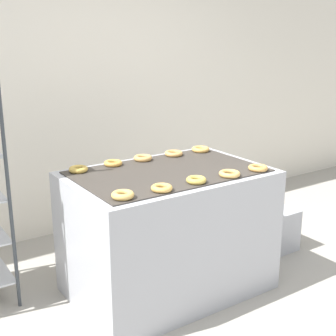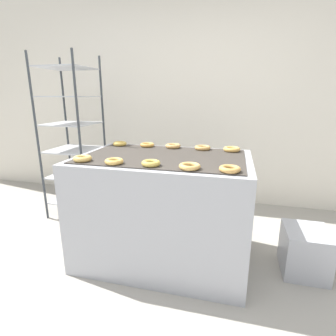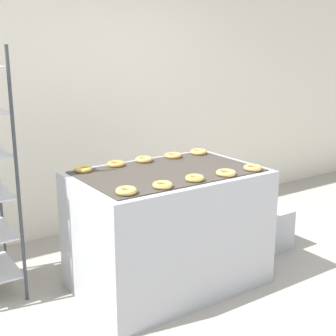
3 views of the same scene
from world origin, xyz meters
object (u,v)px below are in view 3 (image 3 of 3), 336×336
donut_near_rightmost (253,168)px  donut_far_center (144,160)px  donut_far_leftmost (83,169)px  donut_near_right (226,173)px  donut_near_leftmost (126,191)px  donut_near_left (163,185)px  donut_far_left (116,164)px  glaze_bin (267,228)px  donut_near_center (194,178)px  fryer_machine (168,229)px  donut_far_right (173,155)px  donut_far_rightmost (199,152)px

donut_near_rightmost → donut_far_center: donut_far_center is taller
donut_far_leftmost → donut_near_right: bearing=-39.6°
donut_near_leftmost → donut_near_left: (0.26, -0.01, -0.00)m
donut_far_leftmost → donut_far_left: (0.27, 0.01, -0.00)m
glaze_bin → donut_near_leftmost: size_ratio=2.75×
donut_near_center → donut_far_left: size_ratio=0.98×
donut_near_left → donut_far_center: bearing=68.4°
donut_near_right → glaze_bin: bearing=24.4°
fryer_machine → donut_near_rightmost: size_ratio=10.12×
glaze_bin → donut_near_left: bearing=-164.3°
donut_near_center → donut_far_left: donut_near_center is taller
donut_near_left → donut_near_rightmost: 0.79m
donut_far_right → donut_far_rightmost: donut_far_rightmost is taller
donut_near_left → donut_near_right: bearing=0.1°
donut_near_leftmost → donut_near_left: bearing=-3.1°
donut_near_left → donut_far_right: size_ratio=0.93×
glaze_bin → donut_near_right: bearing=-155.6°
donut_near_right → donut_far_rightmost: donut_far_rightmost is taller
glaze_bin → donut_far_left: (-1.37, 0.27, 0.73)m
donut_far_center → donut_far_right: donut_far_center is taller
fryer_machine → donut_far_left: donut_far_left is taller
glaze_bin → donut_near_left: 1.62m
glaze_bin → donut_near_rightmost: 1.03m
donut_near_center → donut_far_right: (0.27, 0.64, -0.00)m
donut_near_right → donut_far_right: 0.65m
donut_near_left → donut_far_leftmost: 0.70m
donut_near_center → donut_far_rightmost: bearing=50.2°
donut_far_rightmost → donut_near_leftmost: bearing=-149.1°
donut_far_left → donut_far_rightmost: bearing=-1.7°
donut_near_center → donut_far_center: size_ratio=0.93×
donut_near_center → donut_far_right: size_ratio=0.92×
donut_near_leftmost → donut_near_right: (0.79, -0.01, -0.00)m
glaze_bin → donut_far_rightmost: (-0.61, 0.25, 0.73)m
donut_far_center → donut_far_left: bearing=-180.0°
donut_near_center → donut_near_rightmost: bearing=-1.4°
glaze_bin → donut_far_left: 1.58m
fryer_machine → donut_near_right: bearing=-50.9°
donut_far_right → donut_far_rightmost: size_ratio=0.99×
donut_far_center → donut_far_rightmost: same height
fryer_machine → donut_far_center: size_ratio=9.94×
donut_near_left → donut_far_center: 0.71m
fryer_machine → glaze_bin: bearing=3.2°
donut_far_right → donut_near_left: bearing=-129.4°
fryer_machine → donut_near_right: 0.63m
donut_near_rightmost → donut_far_left: same height
donut_near_left → donut_far_rightmost: size_ratio=0.92×
donut_near_leftmost → donut_far_right: size_ratio=0.95×
donut_near_leftmost → donut_near_center: (0.52, -0.00, -0.00)m
donut_far_left → donut_near_center: bearing=-69.5°
donut_near_rightmost → fryer_machine: bearing=147.6°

